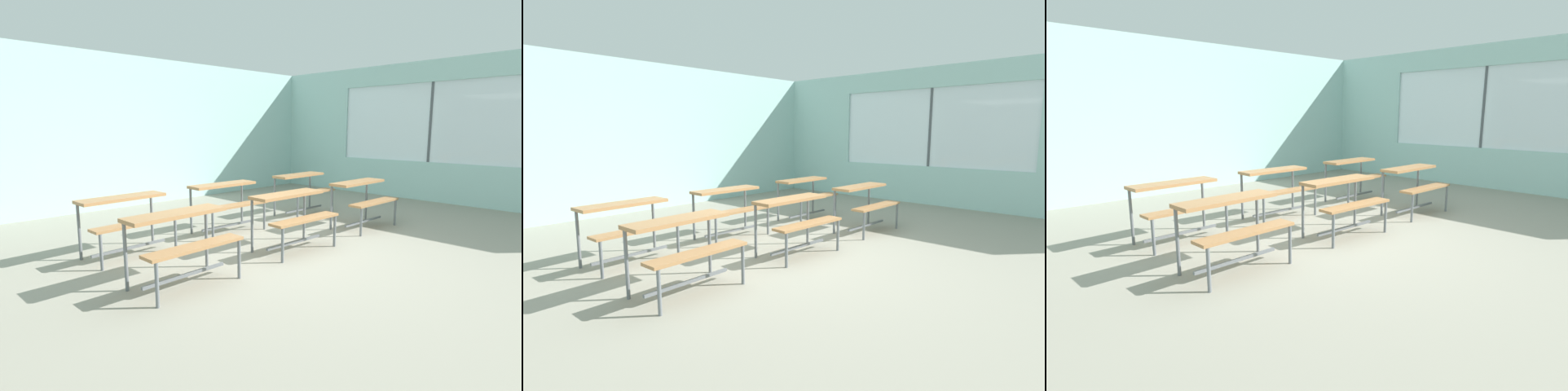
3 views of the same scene
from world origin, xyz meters
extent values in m
cube|color=gray|center=(0.00, 0.00, -0.03)|extent=(10.00, 9.00, 0.05)
cube|color=#A8D1CC|center=(0.00, 4.50, 1.50)|extent=(10.00, 0.12, 3.00)
cube|color=#A8D1CC|center=(5.00, 0.00, 0.42)|extent=(0.12, 9.00, 0.85)
cube|color=#A8D1CC|center=(5.00, 0.00, 2.77)|extent=(0.12, 9.00, 0.45)
cube|color=#A8D1CC|center=(5.00, 3.55, 1.70)|extent=(0.12, 1.90, 1.70)
cube|color=white|center=(5.00, 0.50, 1.70)|extent=(0.02, 4.20, 1.70)
cube|color=#4C5156|center=(5.00, 0.50, 1.70)|extent=(0.06, 0.05, 1.70)
cube|color=#A87547|center=(-1.59, 0.23, 0.72)|extent=(1.11, 0.36, 0.04)
cube|color=#A87547|center=(-1.58, -0.09, 0.44)|extent=(1.11, 0.26, 0.03)
cylinder|color=slate|center=(-2.09, 0.35, 0.36)|extent=(0.04, 0.04, 0.72)
cylinder|color=slate|center=(-1.09, 0.38, 0.36)|extent=(0.04, 0.04, 0.72)
cylinder|color=slate|center=(-2.07, -0.20, 0.22)|extent=(0.04, 0.04, 0.44)
cylinder|color=slate|center=(-1.07, -0.17, 0.22)|extent=(0.04, 0.04, 0.44)
cube|color=slate|center=(-1.58, 0.09, 0.10)|extent=(1.00, 0.07, 0.03)
cube|color=#A87547|center=(0.15, 0.25, 0.72)|extent=(1.11, 0.36, 0.04)
cube|color=#A87547|center=(0.14, -0.07, 0.44)|extent=(1.11, 0.26, 0.03)
cylinder|color=slate|center=(-0.35, 0.41, 0.36)|extent=(0.04, 0.04, 0.72)
cylinder|color=slate|center=(0.65, 0.37, 0.36)|extent=(0.04, 0.04, 0.72)
cylinder|color=slate|center=(-0.37, -0.14, 0.22)|extent=(0.04, 0.04, 0.44)
cylinder|color=slate|center=(0.63, -0.18, 0.22)|extent=(0.04, 0.04, 0.44)
cube|color=slate|center=(0.14, 0.11, 0.10)|extent=(1.00, 0.06, 0.03)
cube|color=#A87547|center=(1.85, 0.26, 0.72)|extent=(1.10, 0.34, 0.04)
cube|color=#A87547|center=(1.85, -0.06, 0.44)|extent=(1.10, 0.24, 0.03)
cylinder|color=slate|center=(1.35, 0.41, 0.36)|extent=(0.04, 0.04, 0.72)
cylinder|color=slate|center=(2.35, 0.40, 0.36)|extent=(0.04, 0.04, 0.72)
cylinder|color=slate|center=(1.35, -0.14, 0.22)|extent=(0.04, 0.04, 0.44)
cylinder|color=slate|center=(2.35, -0.15, 0.22)|extent=(0.04, 0.04, 0.44)
cube|color=slate|center=(1.85, 0.12, 0.10)|extent=(1.00, 0.05, 0.03)
cube|color=#A87547|center=(-1.54, 1.53, 0.72)|extent=(1.11, 0.37, 0.04)
cube|color=#A87547|center=(-1.53, 1.21, 0.44)|extent=(1.11, 0.27, 0.03)
cylinder|color=slate|center=(-2.05, 1.64, 0.36)|extent=(0.04, 0.04, 0.72)
cylinder|color=slate|center=(-1.05, 1.69, 0.36)|extent=(0.04, 0.04, 0.72)
cylinder|color=slate|center=(-2.02, 1.09, 0.22)|extent=(0.04, 0.04, 0.44)
cylinder|color=slate|center=(-1.03, 1.14, 0.22)|extent=(0.04, 0.04, 0.44)
cube|color=slate|center=(-1.54, 1.39, 0.10)|extent=(1.00, 0.08, 0.03)
cube|color=#A87547|center=(0.12, 1.58, 0.72)|extent=(1.11, 0.35, 0.04)
cube|color=#A87547|center=(0.11, 1.26, 0.44)|extent=(1.11, 0.25, 0.03)
cylinder|color=slate|center=(-0.37, 1.73, 0.36)|extent=(0.04, 0.04, 0.72)
cylinder|color=slate|center=(0.62, 1.70, 0.36)|extent=(0.04, 0.04, 0.72)
cylinder|color=slate|center=(-0.39, 1.18, 0.22)|extent=(0.04, 0.04, 0.44)
cylinder|color=slate|center=(0.61, 1.15, 0.22)|extent=(0.04, 0.04, 0.44)
cube|color=slate|center=(0.12, 1.44, 0.10)|extent=(1.00, 0.06, 0.03)
cube|color=#A87547|center=(1.94, 1.58, 0.72)|extent=(1.10, 0.32, 0.04)
cube|color=#A87547|center=(1.93, 1.26, 0.44)|extent=(1.10, 0.22, 0.03)
cylinder|color=slate|center=(1.44, 1.72, 0.36)|extent=(0.04, 0.04, 0.72)
cylinder|color=slate|center=(2.44, 1.72, 0.36)|extent=(0.04, 0.04, 0.72)
cylinder|color=slate|center=(1.43, 1.17, 0.22)|extent=(0.04, 0.04, 0.44)
cylinder|color=slate|center=(2.43, 1.17, 0.22)|extent=(0.04, 0.04, 0.44)
cube|color=slate|center=(1.94, 1.44, 0.10)|extent=(1.00, 0.04, 0.03)
camera|label=1|loc=(-3.80, -3.30, 1.60)|focal=28.00mm
camera|label=2|loc=(-3.80, -3.30, 1.60)|focal=28.00mm
camera|label=3|loc=(-3.80, -3.30, 1.60)|focal=28.00mm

